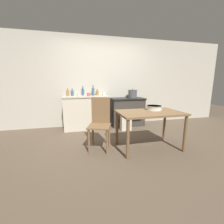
{
  "coord_description": "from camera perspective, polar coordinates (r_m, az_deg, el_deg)",
  "views": [
    {
      "loc": [
        -0.82,
        -2.87,
        1.26
      ],
      "look_at": [
        0.0,
        0.46,
        0.59
      ],
      "focal_mm": 24.0,
      "sensor_mm": 36.0,
      "label": 1
    }
  ],
  "objects": [
    {
      "name": "bottle_center",
      "position": [
        4.32,
        -16.49,
        7.04
      ],
      "size": [
        0.07,
        0.07,
        0.22
      ],
      "color": "olive",
      "rests_on": "counter_cabinet"
    },
    {
      "name": "ground_plane",
      "position": [
        3.24,
        1.99,
        -11.78
      ],
      "size": [
        14.0,
        14.0,
        0.0
      ],
      "primitive_type": "plane",
      "color": "brown"
    },
    {
      "name": "wall_back",
      "position": [
        4.53,
        -3.48,
        11.29
      ],
      "size": [
        8.0,
        0.07,
        2.55
      ],
      "color": "#B2AD9E",
      "rests_on": "ground_plane"
    },
    {
      "name": "cup_center_right",
      "position": [
        4.1,
        -8.93,
        6.61
      ],
      "size": [
        0.09,
        0.09,
        0.09
      ],
      "primitive_type": "cylinder",
      "color": "#B74C42",
      "rests_on": "counter_cabinet"
    },
    {
      "name": "bottle_center_left",
      "position": [
        4.36,
        -5.63,
        7.25
      ],
      "size": [
        0.08,
        0.08,
        0.18
      ],
      "color": "olive",
      "rests_on": "counter_cabinet"
    },
    {
      "name": "work_table",
      "position": [
        2.94,
        14.13,
        -1.72
      ],
      "size": [
        1.2,
        0.75,
        0.72
      ],
      "color": "brown",
      "rests_on": "ground_plane"
    },
    {
      "name": "cup_right",
      "position": [
        4.15,
        -3.13,
        6.83
      ],
      "size": [
        0.08,
        0.08,
        0.1
      ],
      "primitive_type": "cylinder",
      "color": "silver",
      "rests_on": "counter_cabinet"
    },
    {
      "name": "mixing_bowl_large",
      "position": [
        3.12,
        15.73,
        1.62
      ],
      "size": [
        0.32,
        0.32,
        0.09
      ],
      "color": "silver",
      "rests_on": "work_table"
    },
    {
      "name": "counter_cabinet",
      "position": [
        4.22,
        -9.7,
        -0.07
      ],
      "size": [
        1.24,
        0.6,
        0.9
      ],
      "color": "beige",
      "rests_on": "ground_plane"
    },
    {
      "name": "stock_pot",
      "position": [
        4.48,
        7.83,
        6.86
      ],
      "size": [
        0.26,
        0.26,
        0.26
      ],
      "color": "#4C4C51",
      "rests_on": "stove"
    },
    {
      "name": "chair",
      "position": [
        2.86,
        -4.6,
        -3.84
      ],
      "size": [
        0.51,
        0.51,
        0.98
      ],
      "rotation": [
        0.0,
        0.0,
        -0.34
      ],
      "color": "brown",
      "rests_on": "ground_plane"
    },
    {
      "name": "stove",
      "position": [
        4.5,
        5.74,
        0.16
      ],
      "size": [
        0.98,
        0.56,
        0.82
      ],
      "color": "#38332D",
      "rests_on": "ground_plane"
    },
    {
      "name": "bottle_mid_left",
      "position": [
        4.27,
        -7.21,
        7.75
      ],
      "size": [
        0.08,
        0.08,
        0.29
      ],
      "color": "#3D5675",
      "rests_on": "counter_cabinet"
    },
    {
      "name": "bottle_left",
      "position": [
        4.31,
        -14.87,
        7.02
      ],
      "size": [
        0.07,
        0.07,
        0.2
      ],
      "color": "#3D5675",
      "rests_on": "counter_cabinet"
    },
    {
      "name": "flour_sack",
      "position": [
        4.06,
        5.25,
        -4.13
      ],
      "size": [
        0.28,
        0.19,
        0.39
      ],
      "primitive_type": "cube",
      "color": "beige",
      "rests_on": "ground_plane"
    },
    {
      "name": "cup_mid_right",
      "position": [
        4.01,
        -12.66,
        6.44
      ],
      "size": [
        0.09,
        0.09,
        0.1
      ],
      "primitive_type": "cylinder",
      "color": "beige",
      "rests_on": "counter_cabinet"
    },
    {
      "name": "bottle_far_left",
      "position": [
        4.37,
        -11.01,
        7.56
      ],
      "size": [
        0.07,
        0.07,
        0.26
      ],
      "color": "#3D5675",
      "rests_on": "counter_cabinet"
    }
  ]
}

